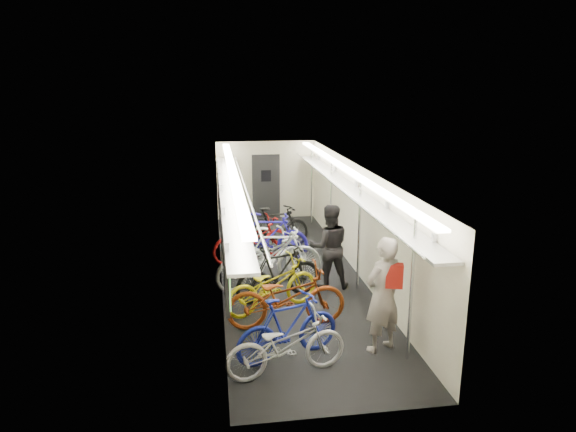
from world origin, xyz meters
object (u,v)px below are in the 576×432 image
object	(u,v)px
passenger_near	(383,295)
backpack	(394,276)
bicycle_0	(286,345)
passenger_mid	(329,246)
bicycle_1	(288,328)

from	to	relation	value
passenger_near	backpack	world-z (taller)	passenger_near
bicycle_0	passenger_near	xyz separation A→B (m)	(1.58, 0.49, 0.46)
backpack	passenger_near	bearing A→B (deg)	161.64
bicycle_0	passenger_mid	world-z (taller)	passenger_mid
bicycle_1	backpack	size ratio (longest dim) A/B	4.53
bicycle_1	passenger_near	xyz separation A→B (m)	(1.49, 0.06, 0.42)
passenger_near	bicycle_1	bearing A→B (deg)	-22.88
passenger_mid	bicycle_0	bearing A→B (deg)	69.08
passenger_mid	backpack	size ratio (longest dim) A/B	4.62
bicycle_0	passenger_near	distance (m)	1.72
bicycle_1	passenger_mid	xyz separation A→B (m)	(1.24, 2.71, 0.36)
passenger_near	backpack	size ratio (longest dim) A/B	4.92
bicycle_1	passenger_near	world-z (taller)	passenger_near
passenger_near	passenger_mid	size ratio (longest dim) A/B	1.06
bicycle_0	bicycle_1	size ratio (longest dim) A/B	1.05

